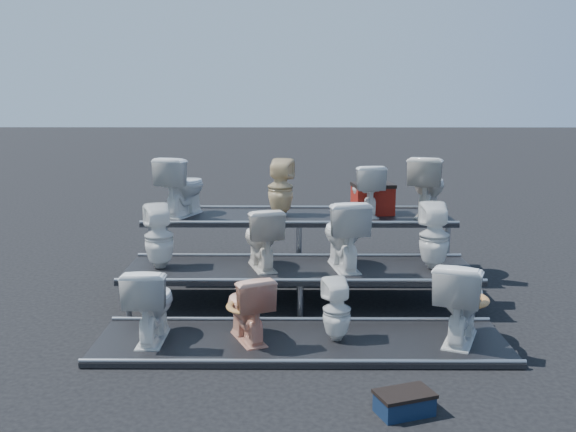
{
  "coord_description": "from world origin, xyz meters",
  "views": [
    {
      "loc": [
        -0.1,
        -7.52,
        2.56
      ],
      "look_at": [
        -0.14,
        0.1,
        1.08
      ],
      "focal_mm": 40.0,
      "sensor_mm": 36.0,
      "label": 1
    }
  ],
  "objects_px": {
    "toilet_0": "(151,303)",
    "toilet_4": "(159,237)",
    "toilet_10": "(366,190)",
    "toilet_11": "(427,186)",
    "toilet_8": "(182,186)",
    "toilet_9": "(281,187)",
    "step_stool": "(404,404)",
    "toilet_6": "(344,234)",
    "toilet_2": "(337,310)",
    "toilet_7": "(434,236)",
    "toilet_1": "(247,307)",
    "red_crate": "(373,200)",
    "toilet_5": "(262,238)",
    "toilet_3": "(461,300)"
  },
  "relations": [
    {
      "from": "toilet_1",
      "to": "toilet_5",
      "type": "distance_m",
      "value": 1.37
    },
    {
      "from": "toilet_0",
      "to": "toilet_4",
      "type": "height_order",
      "value": "toilet_4"
    },
    {
      "from": "toilet_5",
      "to": "toilet_10",
      "type": "height_order",
      "value": "toilet_10"
    },
    {
      "from": "toilet_3",
      "to": "toilet_9",
      "type": "relative_size",
      "value": 1.08
    },
    {
      "from": "toilet_9",
      "to": "step_stool",
      "type": "height_order",
      "value": "toilet_9"
    },
    {
      "from": "toilet_4",
      "to": "toilet_8",
      "type": "distance_m",
      "value": 1.37
    },
    {
      "from": "toilet_11",
      "to": "red_crate",
      "type": "relative_size",
      "value": 1.56
    },
    {
      "from": "step_stool",
      "to": "toilet_1",
      "type": "bearing_deg",
      "value": 113.82
    },
    {
      "from": "toilet_2",
      "to": "toilet_5",
      "type": "relative_size",
      "value": 0.85
    },
    {
      "from": "toilet_4",
      "to": "toilet_11",
      "type": "distance_m",
      "value": 3.74
    },
    {
      "from": "toilet_9",
      "to": "toilet_11",
      "type": "xyz_separation_m",
      "value": [
        2.04,
        0.0,
        0.02
      ]
    },
    {
      "from": "toilet_0",
      "to": "toilet_6",
      "type": "relative_size",
      "value": 0.93
    },
    {
      "from": "toilet_11",
      "to": "toilet_1",
      "type": "bearing_deg",
      "value": 68.38
    },
    {
      "from": "toilet_7",
      "to": "step_stool",
      "type": "height_order",
      "value": "toilet_7"
    },
    {
      "from": "toilet_4",
      "to": "toilet_7",
      "type": "relative_size",
      "value": 0.97
    },
    {
      "from": "toilet_7",
      "to": "toilet_5",
      "type": "bearing_deg",
      "value": 0.34
    },
    {
      "from": "toilet_3",
      "to": "toilet_7",
      "type": "bearing_deg",
      "value": -67.2
    },
    {
      "from": "toilet_2",
      "to": "red_crate",
      "type": "xyz_separation_m",
      "value": [
        0.68,
        2.71,
        0.67
      ]
    },
    {
      "from": "red_crate",
      "to": "toilet_5",
      "type": "bearing_deg",
      "value": -145.03
    },
    {
      "from": "toilet_4",
      "to": "step_stool",
      "type": "xyz_separation_m",
      "value": [
        2.51,
        -2.72,
        -0.77
      ]
    },
    {
      "from": "toilet_2",
      "to": "toilet_11",
      "type": "relative_size",
      "value": 0.76
    },
    {
      "from": "toilet_8",
      "to": "toilet_9",
      "type": "relative_size",
      "value": 1.05
    },
    {
      "from": "toilet_0",
      "to": "toilet_8",
      "type": "xyz_separation_m",
      "value": [
        -0.09,
        2.6,
        0.82
      ]
    },
    {
      "from": "red_crate",
      "to": "toilet_4",
      "type": "bearing_deg",
      "value": -160.94
    },
    {
      "from": "toilet_1",
      "to": "toilet_3",
      "type": "distance_m",
      "value": 2.16
    },
    {
      "from": "step_stool",
      "to": "toilet_6",
      "type": "bearing_deg",
      "value": 76.08
    },
    {
      "from": "toilet_7",
      "to": "step_stool",
      "type": "xyz_separation_m",
      "value": [
        -0.8,
        -2.72,
        -0.78
      ]
    },
    {
      "from": "toilet_6",
      "to": "toilet_3",
      "type": "bearing_deg",
      "value": 120.31
    },
    {
      "from": "toilet_10",
      "to": "toilet_11",
      "type": "relative_size",
      "value": 0.86
    },
    {
      "from": "toilet_9",
      "to": "red_crate",
      "type": "height_order",
      "value": "toilet_9"
    },
    {
      "from": "red_crate",
      "to": "toilet_8",
      "type": "bearing_deg",
      "value": 174.24
    },
    {
      "from": "toilet_9",
      "to": "toilet_4",
      "type": "bearing_deg",
      "value": 54.1
    },
    {
      "from": "toilet_11",
      "to": "toilet_7",
      "type": "bearing_deg",
      "value": 102.75
    },
    {
      "from": "toilet_6",
      "to": "toilet_7",
      "type": "bearing_deg",
      "value": 170.34
    },
    {
      "from": "toilet_10",
      "to": "toilet_2",
      "type": "bearing_deg",
      "value": 69.69
    },
    {
      "from": "toilet_0",
      "to": "toilet_11",
      "type": "height_order",
      "value": "toilet_11"
    },
    {
      "from": "toilet_6",
      "to": "toilet_5",
      "type": "bearing_deg",
      "value": -9.66
    },
    {
      "from": "toilet_4",
      "to": "toilet_7",
      "type": "xyz_separation_m",
      "value": [
        3.31,
        0.0,
        0.01
      ]
    },
    {
      "from": "toilet_0",
      "to": "toilet_1",
      "type": "height_order",
      "value": "toilet_0"
    },
    {
      "from": "toilet_1",
      "to": "toilet_10",
      "type": "bearing_deg",
      "value": -143.09
    },
    {
      "from": "toilet_8",
      "to": "toilet_10",
      "type": "distance_m",
      "value": 2.56
    },
    {
      "from": "toilet_10",
      "to": "step_stool",
      "type": "relative_size",
      "value": 1.65
    },
    {
      "from": "toilet_6",
      "to": "red_crate",
      "type": "xyz_separation_m",
      "value": [
        0.52,
        1.41,
        0.17
      ]
    },
    {
      "from": "toilet_1",
      "to": "toilet_9",
      "type": "distance_m",
      "value": 2.75
    },
    {
      "from": "toilet_3",
      "to": "toilet_7",
      "type": "relative_size",
      "value": 1.07
    },
    {
      "from": "toilet_11",
      "to": "toilet_5",
      "type": "bearing_deg",
      "value": 50.34
    },
    {
      "from": "toilet_6",
      "to": "toilet_10",
      "type": "bearing_deg",
      "value": -117.15
    },
    {
      "from": "toilet_6",
      "to": "toilet_11",
      "type": "bearing_deg",
      "value": -143.78
    },
    {
      "from": "toilet_1",
      "to": "toilet_8",
      "type": "distance_m",
      "value": 2.94
    },
    {
      "from": "toilet_0",
      "to": "toilet_2",
      "type": "relative_size",
      "value": 1.23
    }
  ]
}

